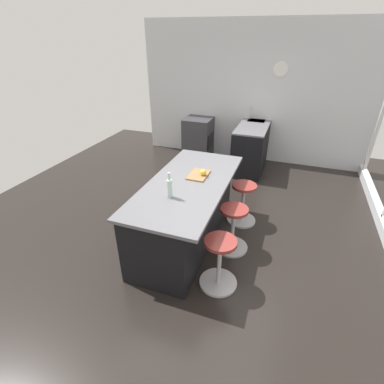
% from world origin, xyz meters
% --- Properties ---
extents(ground_plane, '(7.79, 7.79, 0.00)m').
position_xyz_m(ground_plane, '(0.00, 0.00, 0.00)').
color(ground_plane, black).
extents(interior_partition_left, '(0.15, 4.87, 2.85)m').
position_xyz_m(interior_partition_left, '(-3.00, 0.00, 1.42)').
color(interior_partition_left, silver).
rests_on(interior_partition_left, ground_plane).
extents(sink_cabinet, '(1.82, 0.60, 1.21)m').
position_xyz_m(sink_cabinet, '(-2.65, 0.17, 0.47)').
color(sink_cabinet, black).
rests_on(sink_cabinet, ground_plane).
extents(oven_range, '(0.60, 0.61, 0.90)m').
position_xyz_m(oven_range, '(-2.65, -1.09, 0.45)').
color(oven_range, '#38383D').
rests_on(oven_range, ground_plane).
extents(kitchen_island, '(2.14, 0.98, 0.90)m').
position_xyz_m(kitchen_island, '(0.35, -0.26, 0.45)').
color(kitchen_island, black).
rests_on(kitchen_island, ground_plane).
extents(stool_by_window, '(0.44, 0.44, 0.64)m').
position_xyz_m(stool_by_window, '(-0.33, 0.41, 0.30)').
color(stool_by_window, '#B7B7BC').
rests_on(stool_by_window, ground_plane).
extents(stool_middle, '(0.44, 0.44, 0.64)m').
position_xyz_m(stool_middle, '(0.35, 0.41, 0.30)').
color(stool_middle, '#B7B7BC').
rests_on(stool_middle, ground_plane).
extents(stool_near_camera, '(0.44, 0.44, 0.64)m').
position_xyz_m(stool_near_camera, '(1.02, 0.41, 0.30)').
color(stool_near_camera, '#B7B7BC').
rests_on(stool_near_camera, ground_plane).
extents(cutting_board, '(0.36, 0.24, 0.02)m').
position_xyz_m(cutting_board, '(0.12, -0.15, 0.91)').
color(cutting_board, olive).
rests_on(cutting_board, kitchen_island).
extents(apple_yellow, '(0.08, 0.08, 0.08)m').
position_xyz_m(apple_yellow, '(0.13, -0.08, 0.96)').
color(apple_yellow, gold).
rests_on(apple_yellow, cutting_board).
extents(water_bottle, '(0.06, 0.06, 0.31)m').
position_xyz_m(water_bottle, '(0.77, -0.28, 1.02)').
color(water_bottle, silver).
rests_on(water_bottle, kitchen_island).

